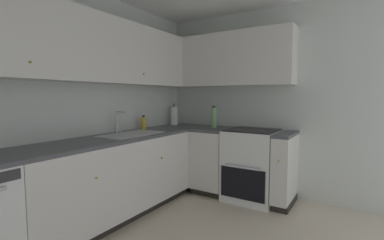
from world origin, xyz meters
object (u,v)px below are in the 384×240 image
Objects in this scene: oil_bottle at (214,118)px; soap_bottle at (144,123)px; oven_range at (252,164)px; paper_towel_roll at (174,116)px.

soap_bottle is at bearing 131.62° from oil_bottle.
oven_range is 3.43× the size of oil_bottle.
soap_bottle is 0.57× the size of paper_towel_roll.
oven_range is 5.55× the size of soap_bottle.
soap_bottle is at bearing 117.32° from oven_range.
oven_range is at bearing -87.99° from oil_bottle.
oven_range is 1.50m from soap_bottle.
oil_bottle is at bearing 92.01° from oven_range.
soap_bottle is 0.94m from oil_bottle.
soap_bottle is at bearing 178.24° from paper_towel_roll.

